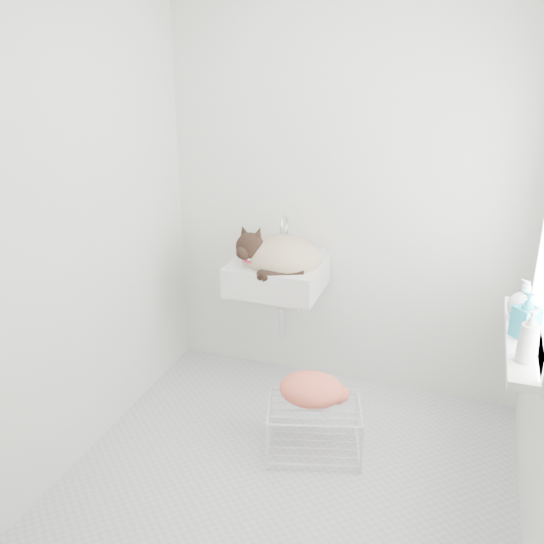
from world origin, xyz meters
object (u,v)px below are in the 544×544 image
(bottle_a, at_px, (525,361))
(bottle_c, at_px, (521,319))
(sink, at_px, (277,262))
(wire_rack, at_px, (314,427))
(cat, at_px, (278,257))
(bottle_b, at_px, (523,337))

(bottle_a, xyz_separation_m, bottle_c, (0.00, 0.42, 0.00))
(sink, bearing_deg, wire_rack, -54.50)
(cat, bearing_deg, bottle_c, -23.89)
(sink, bearing_deg, bottle_a, -30.41)
(bottle_b, bearing_deg, sink, 157.36)
(cat, relative_size, wire_rack, 1.09)
(wire_rack, height_order, bottle_a, bottle_a)
(sink, bearing_deg, bottle_c, -15.23)
(bottle_a, bearing_deg, cat, 149.96)
(bottle_a, relative_size, bottle_b, 0.91)
(sink, bearing_deg, bottle_b, -22.64)
(cat, xyz_separation_m, bottle_c, (1.33, -0.35, -0.04))
(bottle_b, xyz_separation_m, bottle_c, (0.00, 0.19, 0.00))
(wire_rack, xyz_separation_m, bottle_a, (0.94, -0.23, 0.70))
(cat, relative_size, bottle_b, 2.46)
(sink, xyz_separation_m, bottle_b, (1.34, -0.56, 0.00))
(sink, distance_m, cat, 0.05)
(cat, relative_size, bottle_a, 2.72)
(sink, height_order, cat, cat)
(bottle_a, height_order, bottle_c, same)
(bottle_a, bearing_deg, bottle_c, 90.00)
(bottle_a, xyz_separation_m, bottle_b, (0.00, 0.23, 0.00))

